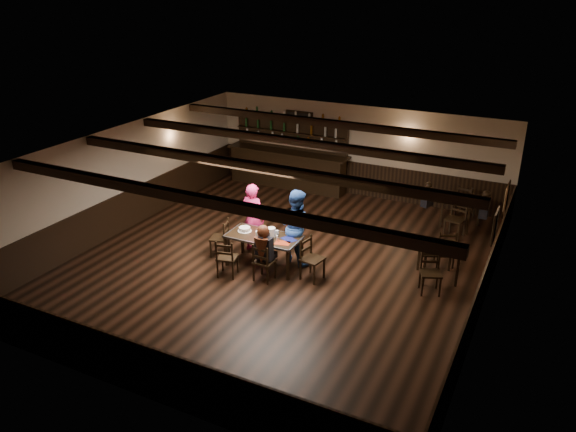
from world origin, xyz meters
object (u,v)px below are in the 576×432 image
at_px(man_blue, 296,226).
at_px(cake, 245,229).
at_px(chair_near_left, 226,256).
at_px(dining_table, 264,239).
at_px(bar_counter, 289,164).
at_px(chair_near_right, 262,260).
at_px(woman_pink, 253,218).

height_order(man_blue, cake, man_blue).
relative_size(chair_near_left, man_blue, 0.50).
relative_size(dining_table, bar_counter, 0.43).
bearing_deg(man_blue, chair_near_right, 96.51).
bearing_deg(man_blue, bar_counter, -43.59).
xyz_separation_m(man_blue, bar_counter, (-2.44, 4.51, -0.16)).
xyz_separation_m(chair_near_left, cake, (-0.02, 0.85, 0.28)).
bearing_deg(woman_pink, chair_near_left, 97.10).
xyz_separation_m(cake, bar_counter, (-1.38, 5.02, -0.07)).
bearing_deg(bar_counter, chair_near_right, -68.77).
bearing_deg(woman_pink, cake, 102.55).
xyz_separation_m(man_blue, cake, (-1.06, -0.51, -0.08)).
bearing_deg(woman_pink, bar_counter, -72.30).
bearing_deg(cake, man_blue, 25.59).
xyz_separation_m(dining_table, man_blue, (0.55, 0.53, 0.20)).
xyz_separation_m(chair_near_left, man_blue, (1.04, 1.36, 0.37)).
bearing_deg(cake, chair_near_right, -38.77).
distance_m(chair_near_left, cake, 0.89).
distance_m(dining_table, bar_counter, 5.39).
xyz_separation_m(chair_near_right, cake, (-0.82, 0.66, 0.28)).
bearing_deg(cake, woman_pink, 100.85).
distance_m(chair_near_right, woman_pink, 1.59).
bearing_deg(dining_table, chair_near_left, -120.58).
bearing_deg(chair_near_right, chair_near_left, -166.86).
bearing_deg(dining_table, cake, 177.07).
xyz_separation_m(chair_near_left, woman_pink, (-0.13, 1.43, 0.33)).
bearing_deg(bar_counter, chair_near_left, -76.51).
bearing_deg(woman_pink, man_blue, 178.16).
relative_size(dining_table, man_blue, 0.95).
height_order(chair_near_right, woman_pink, woman_pink).
bearing_deg(chair_near_left, bar_counter, 103.49).
relative_size(dining_table, chair_near_left, 1.90).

